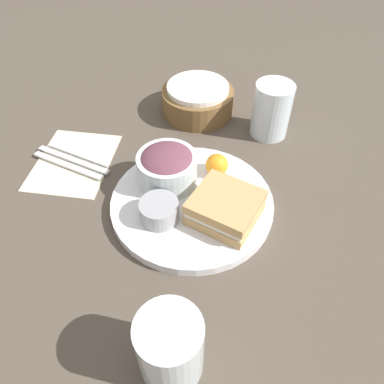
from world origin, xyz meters
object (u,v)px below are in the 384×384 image
(knife, at_px, (73,160))
(plate, at_px, (192,203))
(bread_basket, at_px, (198,100))
(water_glass, at_px, (170,348))
(fork, at_px, (67,165))
(sandwich, at_px, (225,207))
(drink_glass, at_px, (271,110))
(spoon, at_px, (79,155))
(salad_bowl, at_px, (167,166))
(dressing_cup, at_px, (159,211))

(knife, bearing_deg, plate, 180.00)
(bread_basket, bearing_deg, water_glass, -85.55)
(water_glass, bearing_deg, fork, 128.91)
(plate, distance_m, sandwich, 0.07)
(drink_glass, distance_m, water_glass, 0.52)
(knife, bearing_deg, sandwich, 178.33)
(water_glass, bearing_deg, spoon, 125.10)
(salad_bowl, distance_m, spoon, 0.21)
(dressing_cup, bearing_deg, plate, 45.16)
(sandwich, distance_m, fork, 0.33)
(salad_bowl, xyz_separation_m, water_glass, (0.06, -0.31, 0.00))
(salad_bowl, bearing_deg, knife, 168.53)
(knife, distance_m, spoon, 0.02)
(fork, distance_m, water_glass, 0.44)
(sandwich, relative_size, dressing_cup, 2.04)
(bread_basket, height_order, fork, bread_basket)
(salad_bowl, distance_m, drink_glass, 0.27)
(dressing_cup, xyz_separation_m, bread_basket, (0.02, 0.34, -0.00))
(sandwich, relative_size, water_glass, 1.24)
(sandwich, bearing_deg, plate, 153.69)
(knife, relative_size, water_glass, 1.57)
(plate, distance_m, fork, 0.27)
(bread_basket, relative_size, spoon, 1.12)
(spoon, height_order, water_glass, water_glass)
(drink_glass, height_order, fork, drink_glass)
(knife, bearing_deg, water_glass, 144.92)
(water_glass, bearing_deg, bread_basket, 94.45)
(fork, bearing_deg, bread_basket, -117.13)
(drink_glass, relative_size, knife, 0.68)
(bread_basket, bearing_deg, spoon, -138.34)
(plate, bearing_deg, drink_glass, 60.90)
(spoon, relative_size, water_glass, 1.34)
(dressing_cup, height_order, water_glass, water_glass)
(drink_glass, distance_m, bread_basket, 0.17)
(drink_glass, bearing_deg, plate, -119.10)
(bread_basket, bearing_deg, sandwich, -74.41)
(sandwich, height_order, fork, sandwich)
(salad_bowl, relative_size, fork, 0.67)
(dressing_cup, relative_size, water_glass, 0.61)
(salad_bowl, distance_m, bread_basket, 0.25)
(salad_bowl, xyz_separation_m, knife, (-0.20, 0.04, -0.05))
(plate, bearing_deg, sandwich, -26.31)
(salad_bowl, xyz_separation_m, dressing_cup, (0.00, -0.09, -0.02))
(sandwich, distance_m, water_glass, 0.25)
(fork, xyz_separation_m, knife, (0.01, 0.02, 0.00))
(knife, xyz_separation_m, spoon, (0.01, 0.02, 0.00))
(bread_basket, bearing_deg, plate, -84.13)
(salad_bowl, relative_size, bread_basket, 0.66)
(drink_glass, relative_size, spoon, 0.80)
(fork, distance_m, spoon, 0.04)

